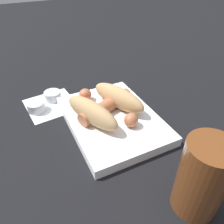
% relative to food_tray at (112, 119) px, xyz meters
% --- Properties ---
extents(ground_plane, '(3.00, 3.00, 0.00)m').
position_rel_food_tray_xyz_m(ground_plane, '(0.00, 0.00, -0.01)').
color(ground_plane, black).
extents(food_tray, '(0.25, 0.18, 0.02)m').
position_rel_food_tray_xyz_m(food_tray, '(0.00, 0.00, 0.00)').
color(food_tray, white).
rests_on(food_tray, ground_plane).
extents(bread_roll, '(0.17, 0.16, 0.05)m').
position_rel_food_tray_xyz_m(bread_roll, '(-0.01, -0.01, 0.04)').
color(bread_roll, tan).
rests_on(bread_roll, food_tray).
extents(sausage, '(0.16, 0.14, 0.03)m').
position_rel_food_tray_xyz_m(sausage, '(-0.02, -0.01, 0.03)').
color(sausage, '#B26642').
rests_on(sausage, food_tray).
extents(pickled_veggies, '(0.05, 0.05, 0.00)m').
position_rel_food_tray_xyz_m(pickled_veggies, '(-0.05, -0.04, 0.01)').
color(pickled_veggies, orange).
rests_on(pickled_veggies, food_tray).
extents(napkin, '(0.13, 0.13, 0.00)m').
position_rel_food_tray_xyz_m(napkin, '(-0.13, -0.11, -0.01)').
color(napkin, white).
rests_on(napkin, ground_plane).
extents(condiment_cup_near, '(0.04, 0.04, 0.02)m').
position_rel_food_tray_xyz_m(condiment_cup_near, '(-0.15, -0.10, 0.00)').
color(condiment_cup_near, silver).
rests_on(condiment_cup_near, ground_plane).
extents(condiment_cup_far, '(0.04, 0.04, 0.02)m').
position_rel_food_tray_xyz_m(condiment_cup_far, '(-0.12, -0.14, 0.00)').
color(condiment_cup_far, silver).
rests_on(condiment_cup_far, ground_plane).
extents(drink_glass, '(0.07, 0.07, 0.12)m').
position_rel_food_tray_xyz_m(drink_glass, '(0.23, 0.03, 0.05)').
color(drink_glass, brown).
rests_on(drink_glass, ground_plane).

